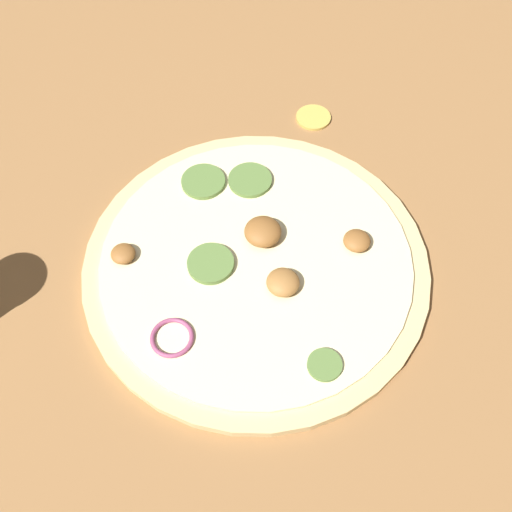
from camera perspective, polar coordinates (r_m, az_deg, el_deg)
name	(u,v)px	position (r m, az deg, el deg)	size (l,w,h in m)	color
ground_plane	(256,267)	(0.64, 0.00, -1.04)	(3.00, 3.00, 0.00)	olive
pizza	(255,262)	(0.63, -0.05, -0.58)	(0.36, 0.36, 0.03)	#D6B77A
loose_cap	(313,116)	(0.78, 5.50, 13.10)	(0.04, 0.04, 0.01)	gold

